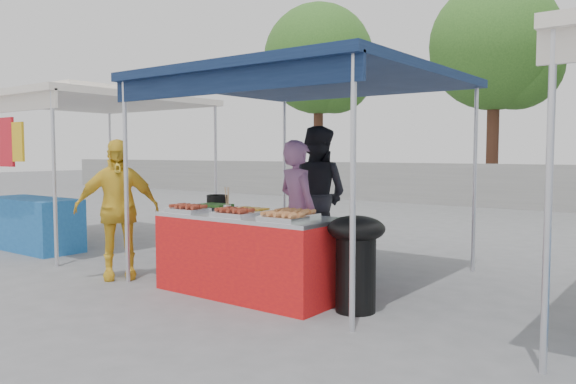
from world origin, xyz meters
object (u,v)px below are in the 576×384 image
Objects in this scene: vendor_table at (248,255)px; customer_person at (117,209)px; cooking_pot at (217,201)px; helper_man at (316,196)px; wok_burner at (356,255)px; vendor_woman at (298,212)px.

customer_person reaches higher than vendor_table.
helper_man is at bearing 70.49° from cooking_pot.
wok_burner is 1.35m from vendor_woman.
cooking_pot reaches higher than vendor_table.
wok_burner is at bearing -7.08° from cooking_pot.
wok_burner is 0.55× the size of customer_person.
customer_person is (-1.43, -2.10, -0.10)m from helper_man.
cooking_pot is 1.20m from customer_person.
vendor_table is 1.86m from helper_man.
customer_person is (-0.95, -0.73, -0.09)m from cooking_pot.
helper_man is (-0.33, 1.76, 0.50)m from vendor_table.
helper_man reaches higher than customer_person.
cooking_pot is 0.15× the size of vendor_woman.
helper_man is at bearing 100.52° from vendor_table.
customer_person is at bearing 51.43° from helper_man.
helper_man is at bearing 1.86° from customer_person.
customer_person is (-1.76, -0.34, 0.40)m from vendor_table.
vendor_woman is at bearing 174.66° from wok_burner.
vendor_woman is 0.99× the size of customer_person.
helper_man is at bearing -47.84° from vendor_woman.
cooking_pot is 0.14× the size of helper_man.
customer_person is at bearing 51.12° from vendor_woman.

